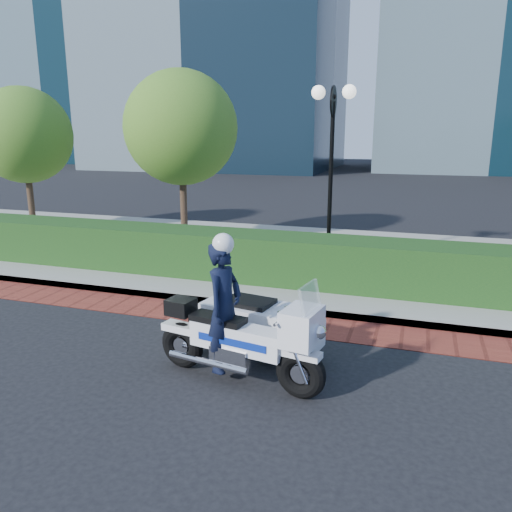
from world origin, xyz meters
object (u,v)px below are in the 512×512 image
(lamppost, at_px, (332,148))
(tree_a, at_px, (24,135))
(tree_b, at_px, (181,128))
(police_motorcycle, at_px, (244,323))

(lamppost, height_order, tree_a, tree_a)
(tree_b, bearing_deg, police_motorcycle, -57.94)
(lamppost, xyz_separation_m, police_motorcycle, (-0.19, -5.58, -2.26))
(lamppost, relative_size, tree_b, 0.86)
(tree_b, xyz_separation_m, police_motorcycle, (4.31, -6.88, -2.73))
(tree_b, bearing_deg, tree_a, 180.00)
(police_motorcycle, bearing_deg, lamppost, 97.90)
(tree_a, bearing_deg, police_motorcycle, -35.04)
(tree_a, height_order, tree_b, tree_b)
(tree_a, relative_size, police_motorcycle, 1.82)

